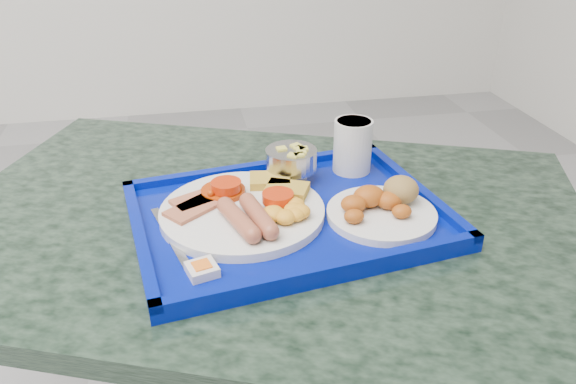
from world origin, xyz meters
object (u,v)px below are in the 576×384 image
at_px(table, 265,296).
at_px(juice_cup, 353,144).
at_px(tray, 288,216).
at_px(bread_plate, 383,206).
at_px(main_plate, 248,208).
at_px(fruit_bowl, 292,160).

height_order(table, juice_cup, juice_cup).
height_order(table, tray, tray).
height_order(table, bread_plate, bread_plate).
relative_size(tray, bread_plate, 3.07).
bearing_deg(bread_plate, main_plate, 169.24).
bearing_deg(table, fruit_bowl, 51.45).
bearing_deg(fruit_bowl, main_plate, -130.41).
relative_size(table, fruit_bowl, 13.82).
bearing_deg(main_plate, bread_plate, -10.76).
bearing_deg(fruit_bowl, juice_cup, 10.19).
bearing_deg(juice_cup, tray, -137.81).
bearing_deg(bread_plate, fruit_bowl, 128.65).
distance_m(table, fruit_bowl, 0.26).
relative_size(tray, juice_cup, 5.47).
xyz_separation_m(tray, main_plate, (-0.07, 0.00, 0.02)).
height_order(tray, bread_plate, bread_plate).
height_order(tray, fruit_bowl, fruit_bowl).
height_order(bread_plate, fruit_bowl, fruit_bowl).
xyz_separation_m(main_plate, juice_cup, (0.22, 0.13, 0.04)).
distance_m(main_plate, juice_cup, 0.26).
bearing_deg(fruit_bowl, table, -128.55).
relative_size(table, main_plate, 4.78).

